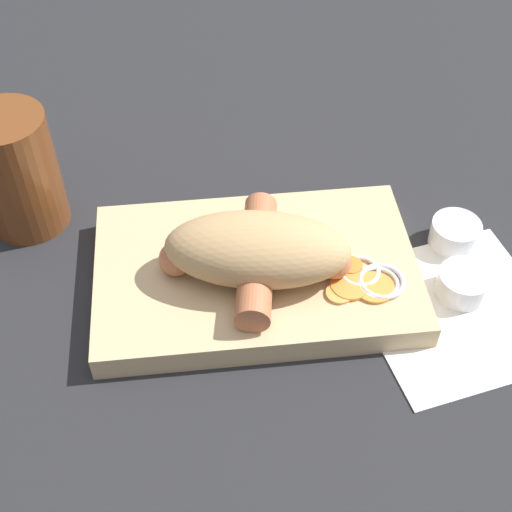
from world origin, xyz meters
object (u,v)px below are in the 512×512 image
at_px(condiment_cup_near, 463,285).
at_px(condiment_cup_far, 454,235).
at_px(drink_glass, 17,172).
at_px(food_tray, 256,273).
at_px(sausage, 255,259).
at_px(bread_roll, 256,249).

height_order(condiment_cup_near, condiment_cup_far, same).
bearing_deg(drink_glass, condiment_cup_near, 160.32).
distance_m(food_tray, sausage, 0.03).
bearing_deg(sausage, food_tray, -105.25).
distance_m(bread_roll, sausage, 0.01).
bearing_deg(food_tray, sausage, 74.75).
xyz_separation_m(bread_roll, condiment_cup_near, (-0.18, 0.02, -0.04)).
distance_m(condiment_cup_near, drink_glass, 0.40).
relative_size(sausage, condiment_cup_far, 3.54).
bearing_deg(condiment_cup_far, bread_roll, 11.11).
bearing_deg(condiment_cup_far, drink_glass, -11.00).
height_order(condiment_cup_near, drink_glass, drink_glass).
distance_m(sausage, condiment_cup_near, 0.18).
height_order(bread_roll, drink_glass, drink_glass).
bearing_deg(condiment_cup_near, condiment_cup_far, -100.48).
relative_size(food_tray, sausage, 1.73).
bearing_deg(drink_glass, condiment_cup_far, 169.00).
distance_m(bread_roll, condiment_cup_far, 0.19).
height_order(bread_roll, sausage, bread_roll).
xyz_separation_m(food_tray, condiment_cup_far, (-0.19, -0.03, -0.00)).
relative_size(bread_roll, drink_glass, 1.40).
bearing_deg(food_tray, drink_glass, -26.80).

